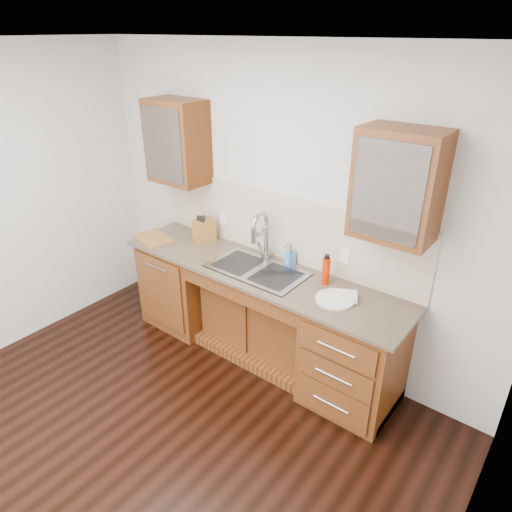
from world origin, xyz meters
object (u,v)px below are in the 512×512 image
Objects in this scene: water_bottle at (326,271)px; plate at (335,299)px; soap_bottle at (290,256)px; knife_block at (204,231)px; cutting_board at (153,238)px.

water_bottle is 0.76× the size of plate.
plate is (0.19, -0.18, -0.10)m from water_bottle.
soap_bottle is 0.75× the size of knife_block.
water_bottle is 0.28m from plate.
soap_bottle is 0.43m from water_bottle.
soap_bottle is at bearing 165.89° from water_bottle.
knife_block reaches higher than plate.
soap_bottle is 0.73× the size of water_bottle.
cutting_board is at bearing -142.22° from soap_bottle.
knife_block is 0.52m from cutting_board.
water_bottle is at bearing 7.76° from soap_bottle.
water_bottle reaches higher than soap_bottle.
soap_bottle is 0.56× the size of plate.
plate is at bearing 2.94° from cutting_board.
plate is 1.53m from knife_block.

